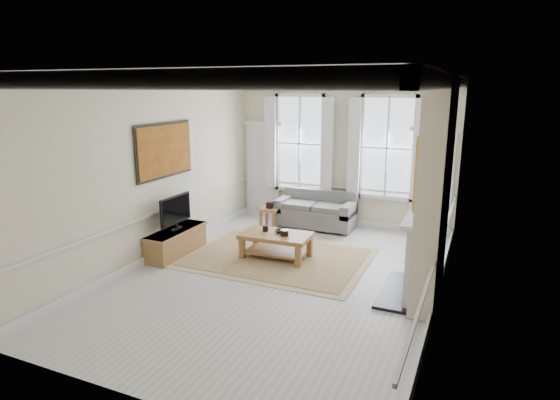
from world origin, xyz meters
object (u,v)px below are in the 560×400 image
at_px(side_table, 270,212).
at_px(tv_stand, 176,242).
at_px(sofa, 316,212).
at_px(coffee_table, 276,238).

height_order(side_table, tv_stand, tv_stand).
distance_m(sofa, coffee_table, 2.28).
bearing_deg(sofa, side_table, -150.69).
height_order(sofa, coffee_table, sofa).
bearing_deg(coffee_table, sofa, 86.93).
xyz_separation_m(coffee_table, tv_stand, (-1.88, -0.61, -0.15)).
height_order(side_table, coffee_table, coffee_table).
relative_size(coffee_table, tv_stand, 0.94).
distance_m(sofa, side_table, 1.10).
xyz_separation_m(side_table, coffee_table, (0.94, -1.74, 0.03)).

